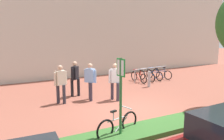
% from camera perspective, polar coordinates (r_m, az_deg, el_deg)
% --- Properties ---
extents(ground_plane, '(60.00, 60.00, 0.00)m').
position_cam_1_polar(ground_plane, '(9.84, 5.12, -9.47)').
color(ground_plane, brown).
extents(building_facade, '(28.00, 1.20, 10.00)m').
position_cam_1_polar(building_facade, '(16.52, -9.89, 15.82)').
color(building_facade, beige).
rests_on(building_facade, ground).
extents(planter_strip, '(7.00, 1.10, 0.16)m').
position_cam_1_polar(planter_strip, '(8.32, 13.01, -12.80)').
color(planter_strip, '#336028').
rests_on(planter_strip, ground).
extents(parking_sign_post, '(0.08, 0.36, 2.44)m').
position_cam_1_polar(parking_sign_post, '(6.87, 2.11, -4.08)').
color(parking_sign_post, '#2D7238').
rests_on(parking_sign_post, ground).
extents(bike_at_sign, '(1.64, 0.55, 0.86)m').
position_cam_1_polar(bike_at_sign, '(7.45, 1.44, -13.06)').
color(bike_at_sign, black).
rests_on(bike_at_sign, ground).
extents(bike_rack_cluster, '(2.64, 1.70, 0.83)m').
position_cam_1_polar(bike_rack_cluster, '(15.32, 9.27, -1.18)').
color(bike_rack_cluster, '#99999E').
rests_on(bike_rack_cluster, ground).
extents(bollard_steel, '(0.16, 0.16, 0.90)m').
position_cam_1_polar(bollard_steel, '(13.53, 8.92, -2.20)').
color(bollard_steel, '#ADADB2').
rests_on(bollard_steel, ground).
extents(person_casual_tan, '(0.60, 0.32, 1.72)m').
position_cam_1_polar(person_casual_tan, '(10.55, -12.27, -2.78)').
color(person_casual_tan, '#2D2D38').
rests_on(person_casual_tan, ground).
extents(person_suited_dark, '(0.45, 0.48, 1.72)m').
position_cam_1_polar(person_suited_dark, '(11.59, -8.89, -1.53)').
color(person_suited_dark, black).
rests_on(person_suited_dark, ground).
extents(person_shirt_white, '(0.44, 0.49, 1.72)m').
position_cam_1_polar(person_shirt_white, '(10.85, -5.25, -2.23)').
color(person_shirt_white, '#383342').
rests_on(person_shirt_white, ground).
extents(person_shirt_blue, '(0.60, 0.47, 1.72)m').
position_cam_1_polar(person_shirt_blue, '(10.78, 0.73, -2.27)').
color(person_shirt_blue, '#383342').
rests_on(person_shirt_blue, ground).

